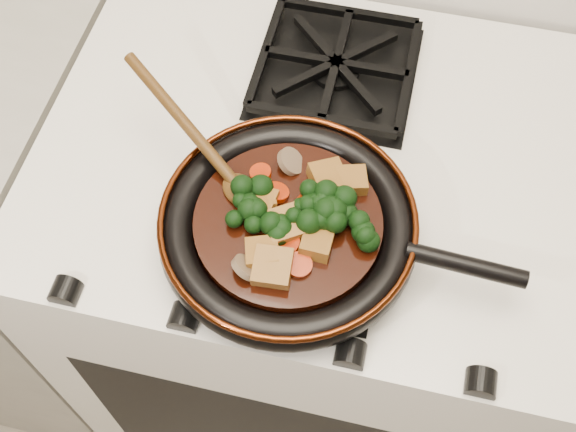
# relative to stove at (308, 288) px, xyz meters

# --- Properties ---
(stove) EXTENTS (0.76, 0.60, 0.90)m
(stove) POSITION_rel_stove_xyz_m (0.00, 0.00, 0.00)
(stove) COLOR white
(stove) RESTS_ON ground
(burner_grate_front) EXTENTS (0.23, 0.23, 0.03)m
(burner_grate_front) POSITION_rel_stove_xyz_m (0.00, -0.14, 0.46)
(burner_grate_front) COLOR black
(burner_grate_front) RESTS_ON stove
(burner_grate_back) EXTENTS (0.23, 0.23, 0.03)m
(burner_grate_back) POSITION_rel_stove_xyz_m (0.00, 0.14, 0.46)
(burner_grate_back) COLOR black
(burner_grate_back) RESTS_ON stove
(skillet) EXTENTS (0.44, 0.32, 0.05)m
(skillet) POSITION_rel_stove_xyz_m (-0.00, -0.15, 0.49)
(skillet) COLOR black
(skillet) RESTS_ON burner_grate_front
(braising_sauce) EXTENTS (0.23, 0.23, 0.02)m
(braising_sauce) POSITION_rel_stove_xyz_m (-0.00, -0.15, 0.50)
(braising_sauce) COLOR black
(braising_sauce) RESTS_ON skillet
(tofu_cube_0) EXTENTS (0.05, 0.05, 0.03)m
(tofu_cube_0) POSITION_rel_stove_xyz_m (-0.04, -0.13, 0.52)
(tofu_cube_0) COLOR brown
(tofu_cube_0) RESTS_ON braising_sauce
(tofu_cube_1) EXTENTS (0.05, 0.05, 0.03)m
(tofu_cube_1) POSITION_rel_stove_xyz_m (-0.00, -0.22, 0.52)
(tofu_cube_1) COLOR brown
(tofu_cube_1) RESTS_ON braising_sauce
(tofu_cube_2) EXTENTS (0.05, 0.05, 0.03)m
(tofu_cube_2) POSITION_rel_stove_xyz_m (-0.02, -0.21, 0.52)
(tofu_cube_2) COLOR brown
(tofu_cube_2) RESTS_ON braising_sauce
(tofu_cube_3) EXTENTS (0.04, 0.05, 0.03)m
(tofu_cube_3) POSITION_rel_stove_xyz_m (-0.04, -0.14, 0.52)
(tofu_cube_3) COLOR brown
(tofu_cube_3) RESTS_ON braising_sauce
(tofu_cube_4) EXTENTS (0.06, 0.06, 0.03)m
(tofu_cube_4) POSITION_rel_stove_xyz_m (0.03, -0.09, 0.52)
(tofu_cube_4) COLOR brown
(tofu_cube_4) RESTS_ON braising_sauce
(tofu_cube_5) EXTENTS (0.06, 0.06, 0.03)m
(tofu_cube_5) POSITION_rel_stove_xyz_m (-0.00, -0.17, 0.52)
(tofu_cube_5) COLOR brown
(tofu_cube_5) RESTS_ON braising_sauce
(tofu_cube_6) EXTENTS (0.04, 0.04, 0.03)m
(tofu_cube_6) POSITION_rel_stove_xyz_m (0.04, -0.18, 0.52)
(tofu_cube_6) COLOR brown
(tofu_cube_6) RESTS_ON braising_sauce
(tofu_cube_7) EXTENTS (0.05, 0.05, 0.02)m
(tofu_cube_7) POSITION_rel_stove_xyz_m (0.06, -0.08, 0.52)
(tofu_cube_7) COLOR brown
(tofu_cube_7) RESTS_ON braising_sauce
(broccoli_floret_0) EXTENTS (0.08, 0.09, 0.06)m
(broccoli_floret_0) POSITION_rel_stove_xyz_m (0.05, -0.13, 0.52)
(broccoli_floret_0) COLOR black
(broccoli_floret_0) RESTS_ON braising_sauce
(broccoli_floret_1) EXTENTS (0.08, 0.09, 0.07)m
(broccoli_floret_1) POSITION_rel_stove_xyz_m (-0.06, -0.13, 0.52)
(broccoli_floret_1) COLOR black
(broccoli_floret_1) RESTS_ON braising_sauce
(broccoli_floret_2) EXTENTS (0.08, 0.08, 0.07)m
(broccoli_floret_2) POSITION_rel_stove_xyz_m (0.02, -0.13, 0.52)
(broccoli_floret_2) COLOR black
(broccoli_floret_2) RESTS_ON braising_sauce
(broccoli_floret_3) EXTENTS (0.07, 0.07, 0.06)m
(broccoli_floret_3) POSITION_rel_stove_xyz_m (-0.01, -0.17, 0.52)
(broccoli_floret_3) COLOR black
(broccoli_floret_3) RESTS_ON braising_sauce
(broccoli_floret_4) EXTENTS (0.07, 0.08, 0.05)m
(broccoli_floret_4) POSITION_rel_stove_xyz_m (-0.05, -0.16, 0.52)
(broccoli_floret_4) COLOR black
(broccoli_floret_4) RESTS_ON braising_sauce
(broccoli_floret_5) EXTENTS (0.08, 0.09, 0.07)m
(broccoli_floret_5) POSITION_rel_stove_xyz_m (0.03, -0.15, 0.52)
(broccoli_floret_5) COLOR black
(broccoli_floret_5) RESTS_ON braising_sauce
(broccoli_floret_6) EXTENTS (0.08, 0.09, 0.07)m
(broccoli_floret_6) POSITION_rel_stove_xyz_m (0.04, -0.14, 0.52)
(broccoli_floret_6) COLOR black
(broccoli_floret_6) RESTS_ON braising_sauce
(broccoli_floret_7) EXTENTS (0.08, 0.07, 0.07)m
(broccoli_floret_7) POSITION_rel_stove_xyz_m (0.09, -0.16, 0.52)
(broccoli_floret_7) COLOR black
(broccoli_floret_7) RESTS_ON braising_sauce
(broccoli_floret_8) EXTENTS (0.06, 0.06, 0.06)m
(broccoli_floret_8) POSITION_rel_stove_xyz_m (0.04, -0.13, 0.52)
(broccoli_floret_8) COLOR black
(broccoli_floret_8) RESTS_ON braising_sauce
(carrot_coin_0) EXTENTS (0.03, 0.03, 0.02)m
(carrot_coin_0) POSITION_rel_stove_xyz_m (-0.03, -0.12, 0.51)
(carrot_coin_0) COLOR #A72304
(carrot_coin_0) RESTS_ON braising_sauce
(carrot_coin_1) EXTENTS (0.03, 0.03, 0.02)m
(carrot_coin_1) POSITION_rel_stove_xyz_m (-0.00, -0.22, 0.51)
(carrot_coin_1) COLOR #A72304
(carrot_coin_1) RESTS_ON braising_sauce
(carrot_coin_2) EXTENTS (0.03, 0.03, 0.02)m
(carrot_coin_2) POSITION_rel_stove_xyz_m (0.00, -0.18, 0.51)
(carrot_coin_2) COLOR #A72304
(carrot_coin_2) RESTS_ON braising_sauce
(carrot_coin_3) EXTENTS (0.03, 0.03, 0.01)m
(carrot_coin_3) POSITION_rel_stove_xyz_m (-0.05, -0.10, 0.51)
(carrot_coin_3) COLOR #A72304
(carrot_coin_3) RESTS_ON braising_sauce
(carrot_coin_4) EXTENTS (0.03, 0.03, 0.01)m
(carrot_coin_4) POSITION_rel_stove_xyz_m (0.02, -0.21, 0.51)
(carrot_coin_4) COLOR #A72304
(carrot_coin_4) RESTS_ON braising_sauce
(carrot_coin_5) EXTENTS (0.03, 0.03, 0.02)m
(carrot_coin_5) POSITION_rel_stove_xyz_m (0.01, -0.13, 0.51)
(carrot_coin_5) COLOR #A72304
(carrot_coin_5) RESTS_ON braising_sauce
(mushroom_slice_0) EXTENTS (0.05, 0.05, 0.03)m
(mushroom_slice_0) POSITION_rel_stove_xyz_m (-0.03, -0.23, 0.52)
(mushroom_slice_0) COLOR brown
(mushroom_slice_0) RESTS_ON braising_sauce
(mushroom_slice_1) EXTENTS (0.04, 0.04, 0.02)m
(mushroom_slice_1) POSITION_rel_stove_xyz_m (0.05, -0.09, 0.52)
(mushroom_slice_1) COLOR brown
(mushroom_slice_1) RESTS_ON braising_sauce
(mushroom_slice_2) EXTENTS (0.04, 0.04, 0.03)m
(mushroom_slice_2) POSITION_rel_stove_xyz_m (-0.02, -0.07, 0.52)
(mushroom_slice_2) COLOR brown
(mushroom_slice_2) RESTS_ON braising_sauce
(wooden_spoon) EXTENTS (0.13, 0.11, 0.23)m
(wooden_spoon) POSITION_rel_stove_xyz_m (-0.12, -0.09, 0.53)
(wooden_spoon) COLOR #4B2E10
(wooden_spoon) RESTS_ON braising_sauce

